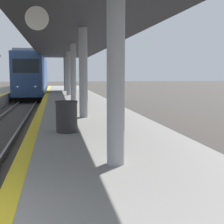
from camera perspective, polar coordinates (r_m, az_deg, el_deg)
The scene contains 3 objects.
train at distance 36.48m, azimuth -14.12°, elevation 6.58°, with size 2.61×19.73×4.63m.
station_canopy at distance 17.86m, azimuth -7.18°, elevation 12.32°, with size 4.77×31.01×3.47m.
trash_bin at distance 8.72m, azimuth -8.30°, elevation -0.83°, with size 0.62×0.62×0.86m.
Camera 1 is at (2.28, -2.68, 2.50)m, focal length 50.00 mm.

